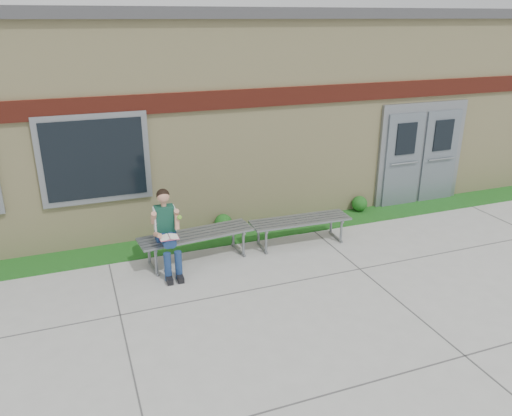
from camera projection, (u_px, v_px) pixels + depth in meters
name	position (u px, v px, depth m)	size (l,w,h in m)	color
ground	(321.00, 294.00, 7.75)	(80.00, 80.00, 0.00)	#9E9E99
grass_strip	(261.00, 231.00, 10.02)	(16.00, 0.80, 0.02)	#165419
school_building	(211.00, 101.00, 12.23)	(16.20, 6.22, 4.20)	beige
bench_left	(197.00, 239.00, 8.70)	(2.04, 0.76, 0.52)	slate
bench_right	(300.00, 225.00, 9.37)	(1.91, 0.59, 0.49)	slate
girl	(167.00, 229.00, 8.21)	(0.48, 0.81, 1.42)	navy
shrub_mid	(223.00, 223.00, 9.94)	(0.35, 0.35, 0.35)	#165419
shrub_east	(360.00, 204.00, 10.98)	(0.34, 0.34, 0.34)	#165419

